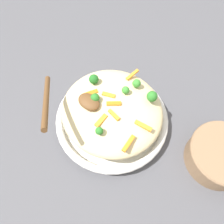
{
  "coord_description": "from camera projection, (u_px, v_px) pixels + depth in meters",
  "views": [
    {
      "loc": [
        0.16,
        -0.2,
        0.55
      ],
      "look_at": [
        0.0,
        0.0,
        0.07
      ],
      "focal_mm": 35.0,
      "sensor_mm": 36.0,
      "label": 1
    }
  ],
  "objects": [
    {
      "name": "ground_plane",
      "position": [
        112.0,
        123.0,
        0.61
      ],
      "size": [
        2.4,
        2.4,
        0.0
      ],
      "primitive_type": "plane",
      "color": "#4C4C51"
    },
    {
      "name": "serving_bowl",
      "position": [
        112.0,
        120.0,
        0.59
      ],
      "size": [
        0.3,
        0.3,
        0.04
      ],
      "color": "white",
      "rests_on": "ground_plane"
    },
    {
      "name": "pasta_mound",
      "position": [
        112.0,
        111.0,
        0.54
      ],
      "size": [
        0.26,
        0.25,
        0.07
      ],
      "primitive_type": "ellipsoid",
      "color": "beige",
      "rests_on": "serving_bowl"
    },
    {
      "name": "carrot_piece_0",
      "position": [
        114.0,
        104.0,
        0.51
      ],
      "size": [
        0.03,
        0.03,
        0.01
      ],
      "primitive_type": "cube",
      "rotation": [
        0.0,
        0.0,
        0.7
      ],
      "color": "orange",
      "rests_on": "pasta_mound"
    },
    {
      "name": "carrot_piece_1",
      "position": [
        114.0,
        115.0,
        0.49
      ],
      "size": [
        0.03,
        0.01,
        0.01
      ],
      "primitive_type": "cube",
      "rotation": [
        0.0,
        0.0,
        6.13
      ],
      "color": "orange",
      "rests_on": "pasta_mound"
    },
    {
      "name": "carrot_piece_2",
      "position": [
        129.0,
        143.0,
        0.47
      ],
      "size": [
        0.01,
        0.04,
        0.01
      ],
      "primitive_type": "cube",
      "rotation": [
        0.0,
        0.0,
        4.79
      ],
      "color": "orange",
      "rests_on": "pasta_mound"
    },
    {
      "name": "carrot_piece_3",
      "position": [
        143.0,
        125.0,
        0.49
      ],
      "size": [
        0.04,
        0.02,
        0.01
      ],
      "primitive_type": "cube",
      "rotation": [
        0.0,
        0.0,
        0.14
      ],
      "color": "orange",
      "rests_on": "pasta_mound"
    },
    {
      "name": "carrot_piece_4",
      "position": [
        109.0,
        95.0,
        0.52
      ],
      "size": [
        0.03,
        0.02,
        0.01
      ],
      "primitive_type": "cube",
      "rotation": [
        0.0,
        0.0,
        3.52
      ],
      "color": "orange",
      "rests_on": "pasta_mound"
    },
    {
      "name": "carrot_piece_5",
      "position": [
        90.0,
        94.0,
        0.53
      ],
      "size": [
        0.03,
        0.04,
        0.01
      ],
      "primitive_type": "cube",
      "rotation": [
        0.0,
        0.0,
        1.08
      ],
      "color": "orange",
      "rests_on": "pasta_mound"
    },
    {
      "name": "carrot_piece_6",
      "position": [
        101.0,
        121.0,
        0.49
      ],
      "size": [
        0.01,
        0.04,
        0.01
      ],
      "primitive_type": "cube",
      "rotation": [
        0.0,
        0.0,
        4.73
      ],
      "color": "orange",
      "rests_on": "pasta_mound"
    },
    {
      "name": "carrot_piece_7",
      "position": [
        132.0,
        75.0,
        0.56
      ],
      "size": [
        0.01,
        0.04,
        0.01
      ],
      "primitive_type": "cube",
      "rotation": [
        0.0,
        0.0,
        1.46
      ],
      "color": "orange",
      "rests_on": "pasta_mound"
    },
    {
      "name": "broccoli_floret_0",
      "position": [
        99.0,
        131.0,
        0.47
      ],
      "size": [
        0.02,
        0.02,
        0.02
      ],
      "color": "#296820",
      "rests_on": "pasta_mound"
    },
    {
      "name": "broccoli_floret_1",
      "position": [
        126.0,
        90.0,
        0.52
      ],
      "size": [
        0.02,
        0.02,
        0.02
      ],
      "color": "#377928",
      "rests_on": "pasta_mound"
    },
    {
      "name": "broccoli_floret_2",
      "position": [
        95.0,
        98.0,
        0.5
      ],
      "size": [
        0.02,
        0.02,
        0.03
      ],
      "color": "#296820",
      "rests_on": "pasta_mound"
    },
    {
      "name": "broccoli_floret_3",
      "position": [
        137.0,
        83.0,
        0.53
      ],
      "size": [
        0.02,
        0.02,
        0.02
      ],
      "color": "#377928",
      "rests_on": "pasta_mound"
    },
    {
      "name": "broccoli_floret_4",
      "position": [
        152.0,
        97.0,
        0.51
      ],
      "size": [
        0.03,
        0.03,
        0.03
      ],
      "color": "#296820",
      "rests_on": "pasta_mound"
    },
    {
      "name": "broccoli_floret_5",
      "position": [
        94.0,
        79.0,
        0.54
      ],
      "size": [
        0.02,
        0.02,
        0.03
      ],
      "color": "#205B1C",
      "rests_on": "pasta_mound"
    },
    {
      "name": "serving_spoon",
      "position": [
        72.0,
        101.0,
        0.49
      ],
      "size": [
        0.16,
        0.15,
        0.09
      ],
      "color": "brown",
      "rests_on": "pasta_mound"
    },
    {
      "name": "companion_bowl",
      "position": [
        221.0,
        155.0,
        0.53
      ],
      "size": [
        0.16,
        0.16,
        0.07
      ],
      "color": "#8C6B4C",
      "rests_on": "ground_plane"
    }
  ]
}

